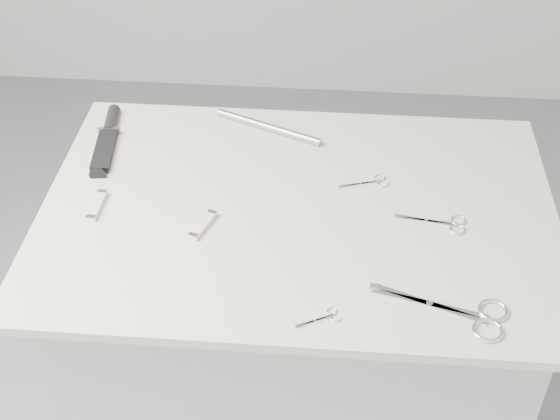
# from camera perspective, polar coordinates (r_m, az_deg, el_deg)

# --- Properties ---
(plinth) EXTENTS (0.90, 0.60, 0.90)m
(plinth) POSITION_cam_1_polar(r_m,az_deg,el_deg) (1.85, 1.11, -11.19)
(plinth) COLOR #B3B3B1
(plinth) RESTS_ON ground
(display_board) EXTENTS (1.00, 0.70, 0.02)m
(display_board) POSITION_cam_1_polar(r_m,az_deg,el_deg) (1.52, 1.32, -0.15)
(display_board) COLOR beige
(display_board) RESTS_ON plinth
(large_shears) EXTENTS (0.23, 0.13, 0.01)m
(large_shears) POSITION_cam_1_polar(r_m,az_deg,el_deg) (1.34, 13.60, -7.43)
(large_shears) COLOR silver
(large_shears) RESTS_ON display_board
(embroidery_scissors_a) EXTENTS (0.13, 0.06, 0.00)m
(embroidery_scissors_a) POSITION_cam_1_polar(r_m,az_deg,el_deg) (1.51, 11.96, -0.95)
(embroidery_scissors_a) COLOR silver
(embroidery_scissors_a) RESTS_ON display_board
(embroidery_scissors_b) EXTENTS (0.10, 0.06, 0.00)m
(embroidery_scissors_b) POSITION_cam_1_polar(r_m,az_deg,el_deg) (1.59, 6.69, 2.02)
(embroidery_scissors_b) COLOR silver
(embroidery_scissors_b) RESTS_ON display_board
(tiny_scissors) EXTENTS (0.08, 0.05, 0.00)m
(tiny_scissors) POSITION_cam_1_polar(r_m,az_deg,el_deg) (1.30, 3.21, -7.91)
(tiny_scissors) COLOR silver
(tiny_scissors) RESTS_ON display_board
(sheathed_knife) EXTENTS (0.06, 0.24, 0.03)m
(sheathed_knife) POSITION_cam_1_polar(r_m,az_deg,el_deg) (1.74, -12.50, 5.29)
(sheathed_knife) COLOR black
(sheathed_knife) RESTS_ON display_board
(pocket_knife_a) EXTENTS (0.04, 0.08, 0.01)m
(pocket_knife_a) POSITION_cam_1_polar(r_m,az_deg,el_deg) (1.47, -5.65, -1.12)
(pocket_knife_a) COLOR beige
(pocket_knife_a) RESTS_ON display_board
(pocket_knife_b) EXTENTS (0.02, 0.09, 0.01)m
(pocket_knife_b) POSITION_cam_1_polar(r_m,az_deg,el_deg) (1.55, -13.24, 0.33)
(pocket_knife_b) COLOR beige
(pocket_knife_b) RESTS_ON display_board
(metal_rail) EXTENTS (0.24, 0.12, 0.02)m
(metal_rail) POSITION_cam_1_polar(r_m,az_deg,el_deg) (1.73, -0.86, 6.09)
(metal_rail) COLOR #999CA1
(metal_rail) RESTS_ON display_board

